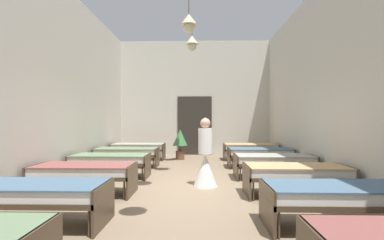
# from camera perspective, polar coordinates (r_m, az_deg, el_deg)

# --- Properties ---
(ground_plane) EXTENTS (6.74, 11.68, 0.10)m
(ground_plane) POSITION_cam_1_polar(r_m,az_deg,el_deg) (6.39, -0.31, -13.38)
(ground_plane) COLOR #8C755B
(room_shell) EXTENTS (6.54, 11.28, 4.70)m
(room_shell) POSITION_cam_1_polar(r_m,az_deg,el_deg) (7.58, -0.01, 7.07)
(room_shell) COLOR beige
(room_shell) RESTS_ON ground
(bed_left_row_1) EXTENTS (1.90, 0.84, 0.57)m
(bed_left_row_1) POSITION_cam_1_polar(r_m,az_deg,el_deg) (4.51, -28.76, -12.71)
(bed_left_row_1) COLOR #473828
(bed_left_row_1) RESTS_ON ground
(bed_right_row_1) EXTENTS (1.90, 0.84, 0.57)m
(bed_right_row_1) POSITION_cam_1_polar(r_m,az_deg,el_deg) (4.33, 27.13, -13.25)
(bed_right_row_1) COLOR #473828
(bed_right_row_1) RESTS_ON ground
(bed_left_row_2) EXTENTS (1.90, 0.84, 0.57)m
(bed_left_row_2) POSITION_cam_1_polar(r_m,az_deg,el_deg) (5.93, -20.77, -9.62)
(bed_left_row_2) COLOR #473828
(bed_left_row_2) RESTS_ON ground
(bed_right_row_2) EXTENTS (1.90, 0.84, 0.57)m
(bed_right_row_2) POSITION_cam_1_polar(r_m,az_deg,el_deg) (5.79, 20.11, -9.85)
(bed_right_row_2) COLOR #473828
(bed_right_row_2) RESTS_ON ground
(bed_left_row_3) EXTENTS (1.90, 0.84, 0.57)m
(bed_left_row_3) POSITION_cam_1_polar(r_m,az_deg,el_deg) (7.43, -16.01, -7.66)
(bed_left_row_3) COLOR #473828
(bed_left_row_3) RESTS_ON ground
(bed_right_row_3) EXTENTS (1.90, 0.84, 0.57)m
(bed_right_row_3) POSITION_cam_1_polar(r_m,az_deg,el_deg) (7.32, 16.03, -7.77)
(bed_right_row_3) COLOR #473828
(bed_right_row_3) RESTS_ON ground
(bed_left_row_4) EXTENTS (1.90, 0.84, 0.57)m
(bed_left_row_4) POSITION_cam_1_polar(r_m,az_deg,el_deg) (8.97, -12.89, -6.33)
(bed_left_row_4) COLOR #473828
(bed_left_row_4) RESTS_ON ground
(bed_right_row_4) EXTENTS (1.90, 0.84, 0.57)m
(bed_right_row_4) POSITION_cam_1_polar(r_m,az_deg,el_deg) (8.88, 13.40, -6.40)
(bed_right_row_4) COLOR #473828
(bed_right_row_4) RESTS_ON ground
(bed_left_row_5) EXTENTS (1.90, 0.84, 0.57)m
(bed_left_row_5) POSITION_cam_1_polar(r_m,az_deg,el_deg) (10.53, -10.70, -5.39)
(bed_left_row_5) COLOR #473828
(bed_left_row_5) RESTS_ON ground
(bed_right_row_5) EXTENTS (1.90, 0.84, 0.57)m
(bed_right_row_5) POSITION_cam_1_polar(r_m,az_deg,el_deg) (10.46, 11.57, -5.43)
(bed_right_row_5) COLOR #473828
(bed_right_row_5) RESTS_ON ground
(nurse_near_aisle) EXTENTS (0.52, 0.52, 1.49)m
(nurse_near_aisle) POSITION_cam_1_polar(r_m,az_deg,el_deg) (6.21, 2.68, -8.33)
(nurse_near_aisle) COLOR white
(nurse_near_aisle) RESTS_ON ground
(potted_plant) EXTENTS (0.52, 0.52, 1.09)m
(potted_plant) POSITION_cam_1_polar(r_m,az_deg,el_deg) (10.35, -2.39, -4.07)
(potted_plant) COLOR brown
(potted_plant) RESTS_ON ground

